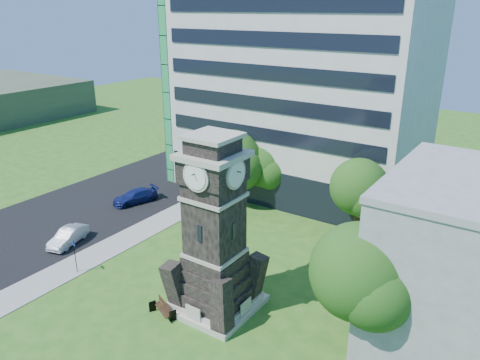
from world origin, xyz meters
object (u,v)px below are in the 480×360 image
Objects in this scene: car_street_mid at (68,236)px; park_bench at (163,308)px; street_sign at (75,254)px; car_street_north at (135,196)px; clock_tower at (215,237)px.

car_street_mid reaches higher than park_bench.
car_street_mid is at bearing 167.84° from street_sign.
car_street_mid is at bearing -60.80° from car_street_north.
clock_tower is at bearing -16.60° from car_street_mid.
car_street_north is 2.46× the size of park_bench.
car_street_mid is 1.62× the size of street_sign.
car_street_north is 20.06m from park_bench.
car_street_mid is at bearing 179.96° from clock_tower.
car_street_mid is 2.15× the size of park_bench.
car_street_north is at bearing 84.44° from car_street_mid.
clock_tower is 5.97m from park_bench.
clock_tower is 20.91m from car_street_north.
street_sign reaches higher than car_street_north.
car_street_north is (-17.93, 9.74, -4.58)m from clock_tower.
clock_tower is at bearing 30.62° from street_sign.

